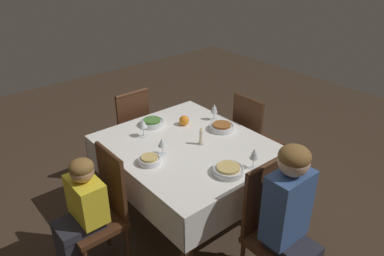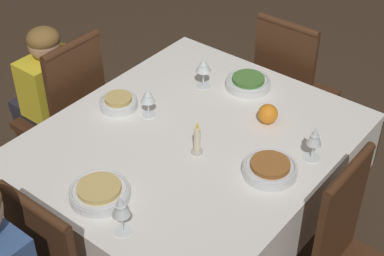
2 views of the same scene
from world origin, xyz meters
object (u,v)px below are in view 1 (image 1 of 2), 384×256
Objects in this scene: wine_glass_east at (254,154)px; candle_centerpiece at (201,138)px; chair_north at (253,138)px; person_adult_denim at (292,220)px; chair_west at (130,130)px; bowl_east at (228,170)px; wine_glass_west at (143,124)px; chair_south at (102,209)px; wine_glass_north at (214,109)px; bowl_west at (152,122)px; person_child_yellow at (80,217)px; orange_fruit at (184,120)px; bowl_south at (149,160)px; dining_table at (188,154)px; chair_east at (271,226)px; bowl_north at (222,127)px; wine_glass_south at (162,143)px.

wine_glass_east reaches higher than candle_centerpiece.
person_adult_denim reaches higher than chair_north.
chair_west is at bearing -173.48° from wine_glass_east.
bowl_east is 0.86m from wine_glass_west.
wine_glass_north is (-0.21, 1.27, 0.33)m from chair_south.
bowl_west is (-0.48, 0.77, 0.25)m from chair_south.
wine_glass_west is 0.50m from candle_centerpiece.
person_child_yellow is 1.23m from orange_fruit.
bowl_south is (0.02, 0.41, 0.25)m from chair_south.
wine_glass_west is (-1.39, -0.18, 0.19)m from person_adult_denim.
candle_centerpiece reaches higher than bowl_east.
person_child_yellow is 1.08m from bowl_west.
chair_west is at bearing -160.24° from orange_fruit.
person_child_yellow is at bearing -65.31° from wine_glass_west.
dining_table is at bearing 29.94° from wine_glass_west.
chair_east is at bearing 41.58° from chair_south.
bowl_east is at bearing -16.52° from orange_fruit.
chair_east is at bearing 23.59° from bowl_south.
wine_glass_west is (-0.91, -0.34, -0.00)m from wine_glass_east.
chair_south is at bearing -80.80° from wine_glass_north.
person_adult_denim is at bearing -90.00° from chair_east.
chair_south is 1.33m from wine_glass_north.
person_adult_denim reaches higher than candle_centerpiece.
bowl_north reaches higher than dining_table.
person_child_yellow is at bearing 90.35° from chair_north.
orange_fruit is (0.05, 0.39, -0.07)m from wine_glass_west.
wine_glass_east is at bearing 130.90° from chair_north.
chair_south is 0.64m from wine_glass_south.
chair_east is 1.00× the size of chair_north.
chair_east is at bearing 90.19° from chair_west.
bowl_east is 1.06× the size of bowl_north.
wine_glass_south is at bearing -157.68° from bowl_east.
chair_south is (-0.89, -0.79, 0.00)m from chair_east.
chair_north is 4.54× the size of bowl_west.
wine_glass_north is 1.06× the size of candle_centerpiece.
wine_glass_west is (-0.34, -0.20, 0.20)m from dining_table.
bowl_south is at bearing 91.47° from chair_north.
person_adult_denim reaches higher than chair_south.
person_child_yellow is 4.57× the size of bowl_west.
chair_west reaches higher than dining_table.
bowl_west is at bearing 126.50° from wine_glass_west.
wine_glass_west is (0.13, -0.17, 0.08)m from bowl_west.
chair_north is 0.99m from bowl_west.
bowl_east is 2.62× the size of orange_fruit.
bowl_north is (-0.51, 0.42, 0.00)m from bowl_east.
person_child_yellow reaches higher than bowl_east.
candle_centerpiece is (0.96, 0.10, 0.28)m from chair_west.
chair_west is 0.69m from orange_fruit.
chair_south is 5.79× the size of wine_glass_east.
person_child_yellow is 6.48× the size of candle_centerpiece.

